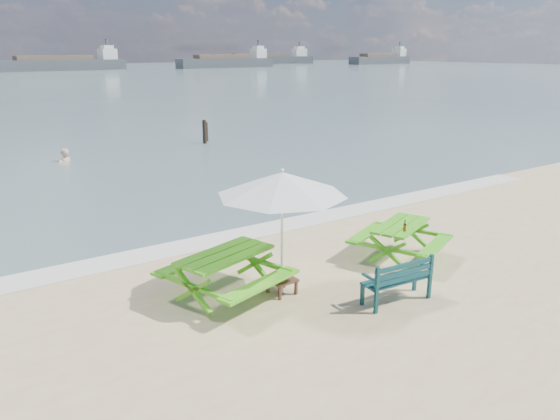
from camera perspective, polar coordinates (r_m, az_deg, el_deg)
foam_strip at (r=13.12m, az=-4.49°, el=-2.62°), size 22.00×0.90×0.01m
picnic_table_left at (r=9.81m, az=-5.71°, el=-6.93°), size 2.25×2.39×0.85m
picnic_table_right at (r=11.82m, az=12.42°, el=-3.29°), size 2.19×2.28×0.77m
park_bench at (r=9.90m, az=12.04°, el=-8.01°), size 1.33×0.55×0.80m
side_table at (r=10.02m, az=0.19°, el=-7.89°), size 0.48×0.48×0.30m
patio_umbrella at (r=9.40m, az=0.21°, el=2.76°), size 2.39×2.39×2.27m
beer_bottle at (r=11.23m, az=12.89°, el=-1.79°), size 0.06×0.06×0.24m
swimmer at (r=23.39m, az=-21.47°, el=3.81°), size 0.78×0.67×1.82m
mooring_pilings at (r=26.38m, az=-7.81°, el=7.90°), size 0.57×0.77×1.31m
cargo_ships at (r=142.07m, az=-8.84°, el=15.06°), size 140.27×30.63×4.40m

